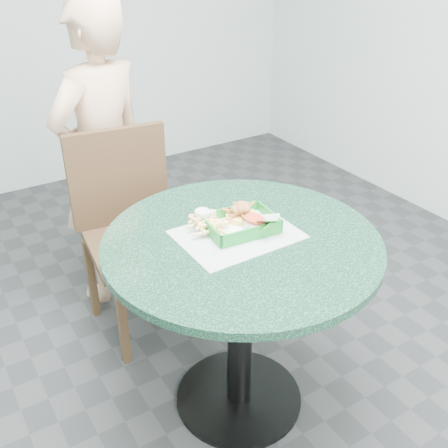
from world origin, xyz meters
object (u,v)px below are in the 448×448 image
dining_chair (131,219)px  sauce_ramekin (202,220)px  diner_person (104,160)px  food_basket (240,231)px  cafe_table (241,284)px  crab_sandwich (240,215)px

dining_chair → sauce_ramekin: (0.03, -0.59, 0.27)m
dining_chair → diner_person: bearing=99.0°
food_basket → sauce_ramekin: bearing=140.1°
cafe_table → crab_sandwich: 0.25m
diner_person → crab_sandwich: bearing=79.9°
crab_sandwich → diner_person: bearing=101.0°
cafe_table → crab_sandwich: crab_sandwich is taller
diner_person → sauce_ramekin: size_ratio=27.51×
diner_person → sauce_ramekin: bearing=71.7°
diner_person → food_basket: 0.96m
diner_person → sauce_ramekin: diner_person is taller
cafe_table → food_basket: 0.19m
dining_chair → diner_person: 0.33m
cafe_table → diner_person: (-0.12, 0.99, 0.15)m
dining_chair → crab_sandwich: (0.17, -0.63, 0.27)m
dining_chair → food_basket: 0.73m
food_basket → crab_sandwich: 0.06m
food_basket → dining_chair: bearing=101.5°
dining_chair → food_basket: (0.14, -0.68, 0.23)m
cafe_table → diner_person: bearing=96.9°
sauce_ramekin → cafe_table: bearing=-60.7°
cafe_table → sauce_ramekin: (-0.08, 0.14, 0.22)m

